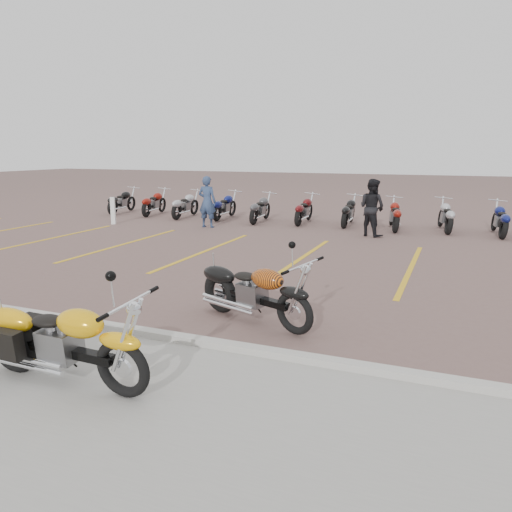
% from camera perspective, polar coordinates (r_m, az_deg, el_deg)
% --- Properties ---
extents(ground, '(100.00, 100.00, 0.00)m').
position_cam_1_polar(ground, '(9.07, -2.55, -5.41)').
color(ground, brown).
rests_on(ground, ground).
extents(concrete_apron, '(60.00, 5.00, 0.01)m').
position_cam_1_polar(concrete_apron, '(5.65, -23.07, -17.75)').
color(concrete_apron, '#9E9B93').
rests_on(concrete_apron, ground).
extents(curb, '(60.00, 0.18, 0.12)m').
position_cam_1_polar(curb, '(7.39, -9.15, -9.22)').
color(curb, '#ADAAA3').
rests_on(curb, ground).
extents(parking_stripes, '(38.00, 5.50, 0.01)m').
position_cam_1_polar(parking_stripes, '(12.69, 5.05, -0.35)').
color(parking_stripes, gold).
rests_on(parking_stripes, ground).
extents(yellow_cruiser, '(2.40, 0.37, 0.99)m').
position_cam_1_polar(yellow_cruiser, '(6.35, -21.32, -9.39)').
color(yellow_cruiser, black).
rests_on(yellow_cruiser, ground).
extents(flame_cruiser, '(2.21, 0.94, 0.95)m').
position_cam_1_polar(flame_cruiser, '(7.97, -0.33, -4.35)').
color(flame_cruiser, black).
rests_on(flame_cruiser, ground).
extents(person_a, '(0.67, 0.45, 1.82)m').
position_cam_1_polar(person_a, '(17.82, -5.60, 6.18)').
color(person_a, navy).
rests_on(person_a, ground).
extents(person_b, '(1.11, 1.03, 1.83)m').
position_cam_1_polar(person_b, '(16.34, 13.10, 5.40)').
color(person_b, black).
rests_on(person_b, ground).
extents(bollard, '(0.20, 0.20, 1.00)m').
position_cam_1_polar(bollard, '(19.30, -16.02, 5.00)').
color(bollard, white).
rests_on(bollard, ground).
extents(bg_bike_row, '(19.04, 2.06, 1.10)m').
position_cam_1_polar(bg_bike_row, '(18.50, 7.82, 5.22)').
color(bg_bike_row, black).
rests_on(bg_bike_row, ground).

